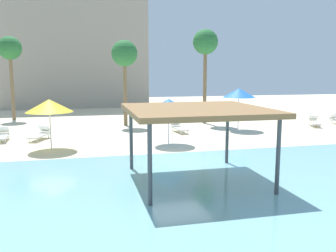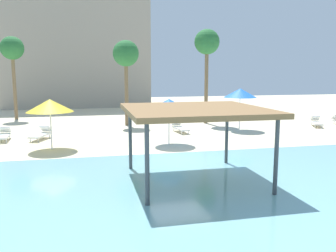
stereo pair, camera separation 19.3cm
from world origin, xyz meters
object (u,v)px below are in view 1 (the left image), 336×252
object	(u,v)px
beach_umbrella_blue_0	(239,93)
palm_tree_3	(205,45)
shade_pavilion	(196,112)
beach_umbrella_blue_3	(169,104)
lounge_chair_6	(2,135)
palm_tree_1	(124,55)
beach_umbrella_yellow_2	(49,106)
lounge_chair_2	(314,122)
lounge_chair_1	(40,134)
palm_tree_0	(10,50)
lounge_chair_5	(179,127)

from	to	relation	value
beach_umbrella_blue_0	palm_tree_3	size ratio (longest dim) A/B	0.40
beach_umbrella_blue_0	shade_pavilion	bearing A→B (deg)	-121.51
beach_umbrella_blue_0	palm_tree_3	xyz separation A→B (m)	(-1.20, 3.60, 3.45)
beach_umbrella_blue_3	lounge_chair_6	distance (m)	9.90
lounge_chair_6	palm_tree_1	bearing A→B (deg)	115.51
beach_umbrella_yellow_2	lounge_chair_2	bearing A→B (deg)	12.06
beach_umbrella_yellow_2	beach_umbrella_blue_3	xyz separation A→B (m)	(6.19, -0.13, -0.05)
lounge_chair_6	lounge_chair_2	bearing A→B (deg)	88.19
palm_tree_1	palm_tree_3	xyz separation A→B (m)	(6.10, -0.23, 0.86)
lounge_chair_2	palm_tree_1	world-z (taller)	palm_tree_1
shade_pavilion	beach_umbrella_yellow_2	size ratio (longest dim) A/B	1.88
lounge_chair_2	palm_tree_3	distance (m)	9.90
lounge_chair_1	lounge_chair_2	bearing A→B (deg)	112.79
palm_tree_3	lounge_chair_2	bearing A→B (deg)	-24.16
shade_pavilion	lounge_chair_1	bearing A→B (deg)	123.34
shade_pavilion	lounge_chair_1	size ratio (longest dim) A/B	2.45
beach_umbrella_blue_0	palm_tree_1	bearing A→B (deg)	152.29
shade_pavilion	beach_umbrella_yellow_2	bearing A→B (deg)	129.38
palm_tree_0	lounge_chair_2	bearing A→B (deg)	-22.11
lounge_chair_1	lounge_chair_6	world-z (taller)	same
lounge_chair_6	palm_tree_3	distance (m)	15.44
beach_umbrella_blue_0	palm_tree_1	xyz separation A→B (m)	(-7.31, 3.84, 2.60)
beach_umbrella_yellow_2	beach_umbrella_blue_3	distance (m)	6.20
beach_umbrella_yellow_2	lounge_chair_1	bearing A→B (deg)	105.96
beach_umbrella_blue_0	lounge_chair_5	distance (m)	4.75
lounge_chair_1	palm_tree_3	size ratio (longest dim) A/B	0.28
beach_umbrella_yellow_2	palm_tree_3	xyz separation A→B (m)	(10.81, 7.21, 3.72)
lounge_chair_1	lounge_chair_2	distance (m)	19.09
lounge_chair_2	beach_umbrella_blue_0	bearing A→B (deg)	-62.18
beach_umbrella_blue_0	lounge_chair_2	size ratio (longest dim) A/B	1.45
beach_umbrella_yellow_2	palm_tree_3	bearing A→B (deg)	33.71
palm_tree_0	beach_umbrella_yellow_2	bearing A→B (deg)	-72.75
lounge_chair_2	palm_tree_1	xyz separation A→B (m)	(-13.51, 3.56, 4.81)
palm_tree_3	beach_umbrella_blue_3	bearing A→B (deg)	-122.15
shade_pavilion	beach_umbrella_yellow_2	world-z (taller)	shade_pavilion
lounge_chair_1	beach_umbrella_blue_0	bearing A→B (deg)	112.83
beach_umbrella_blue_3	palm_tree_1	xyz separation A→B (m)	(-1.48, 7.58, 2.92)
lounge_chair_5	palm_tree_0	bearing A→B (deg)	-134.59
shade_pavilion	beach_umbrella_yellow_2	xyz separation A→B (m)	(-5.61, 6.84, -0.29)
lounge_chair_2	lounge_chair_5	xyz separation A→B (m)	(-10.40, -0.26, 0.00)
beach_umbrella_blue_3	lounge_chair_1	world-z (taller)	beach_umbrella_blue_3
lounge_chair_1	lounge_chair_5	bearing A→B (deg)	114.31
beach_umbrella_blue_0	lounge_chair_5	size ratio (longest dim) A/B	1.46
shade_pavilion	lounge_chair_5	world-z (taller)	shade_pavilion
beach_umbrella_yellow_2	shade_pavilion	bearing A→B (deg)	-50.62
palm_tree_1	beach_umbrella_blue_3	bearing A→B (deg)	-78.92
beach_umbrella_blue_3	lounge_chair_1	distance (m)	7.94
beach_umbrella_blue_0	lounge_chair_2	world-z (taller)	beach_umbrella_blue_0
beach_umbrella_blue_0	palm_tree_0	bearing A→B (deg)	149.85
shade_pavilion	palm_tree_3	xyz separation A→B (m)	(5.20, 14.05, 3.43)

